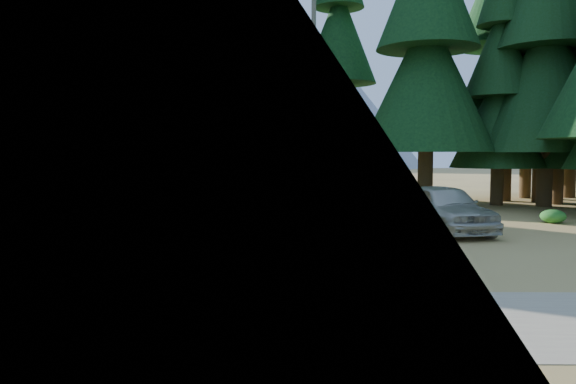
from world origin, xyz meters
The scene contains 21 objects.
ground centered at (0.00, 0.00, 0.00)m, with size 160.00×160.00×0.00m, color #9E7943.
gravel_strip centered at (0.00, -6.50, 0.01)m, with size 26.00×3.50×0.01m, color tan.
forest_belt_north centered at (0.00, 15.00, 0.00)m, with size 36.00×7.00×22.00m, color black, non-canonical shape.
snag_front centered at (0.80, 14.50, 6.00)m, with size 0.24×0.24×12.00m, color #6B6156.
snag_back centered at (-1.20, 16.00, 5.00)m, with size 0.20×0.20×10.00m, color #6B6156.
mountain_peak centered at (-2.59, 88.23, 12.71)m, with size 48.00×50.00×28.00m.
red_pickup centered at (-5.32, 3.25, 0.82)m, with size 2.71×5.88×1.63m, color #5E0809.
silver_minivan_center centered at (0.23, 3.37, 0.73)m, with size 2.06×5.06×1.47m, color #A1A4A9.
silver_minivan_right centered at (4.62, 3.10, 0.78)m, with size 1.84×4.58×1.56m, color beige.
frisbee_player centered at (-6.00, 4.13, 1.35)m, with size 0.71×0.59×1.68m.
log_left centered at (0.63, 10.30, 0.16)m, with size 0.33×0.33×4.56m, color #6B6156.
log_mid centered at (2.56, 10.38, 0.13)m, with size 0.26×0.26×3.16m, color #6B6156.
log_right centered at (3.24, 10.32, 0.18)m, with size 0.36×0.36×5.56m, color #6B6156.
shrub_far_left centered at (-8.54, 8.74, 0.25)m, with size 0.92×0.92×0.50m, color #1F661E.
shrub_left centered at (-3.89, 10.00, 0.23)m, with size 0.83×0.83×0.46m, color #1F661E.
shrub_center_left centered at (-1.65, 9.35, 0.27)m, with size 0.98×0.98×0.54m, color #1F661E.
shrub_center_right centered at (3.36, 7.03, 0.27)m, with size 0.97×0.97×0.53m, color #1F661E.
shrub_right centered at (5.71, 9.52, 0.23)m, with size 0.84×0.84×0.46m, color #1F661E.
shrub_far_right centered at (4.07, 8.38, 0.29)m, with size 1.04×1.04×0.57m, color #1F661E.
shrub_edge_west centered at (-11.22, 7.43, 0.20)m, with size 0.74×0.74×0.41m, color #1F661E.
shrub_edge_east centered at (9.24, 5.50, 0.25)m, with size 0.90×0.90×0.50m, color #1F661E.
Camera 1 is at (-0.08, -14.87, 2.55)m, focal length 35.00 mm.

